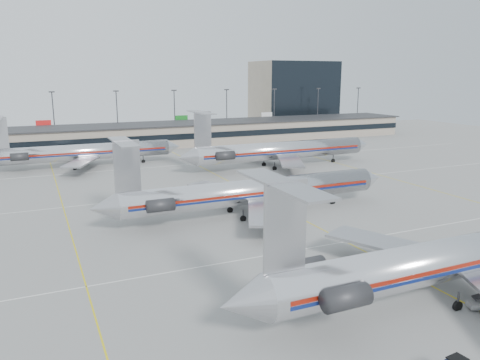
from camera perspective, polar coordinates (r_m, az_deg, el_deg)
ground at (r=51.20m, az=19.58°, el=-10.62°), size 260.00×260.00×0.00m
apron_markings at (r=58.21m, az=12.77°, el=-7.34°), size 160.00×0.15×0.02m
terminal at (r=136.58m, az=-9.88°, el=5.50°), size 162.00×17.00×6.25m
light_mast_row at (r=149.63m, az=-11.32°, el=8.13°), size 163.60×0.40×15.28m
distant_building at (r=187.69m, az=6.50°, el=10.34°), size 30.00×20.00×25.00m
jet_foreground at (r=46.88m, az=24.77°, el=-8.51°), size 47.30×27.85×12.38m
jet_second_row at (r=66.50m, az=1.09°, el=-1.43°), size 45.24×26.64×11.84m
jet_third_row at (r=102.07m, az=4.65°, el=3.62°), size 46.75×28.76×12.78m
jet_back_row at (r=107.35m, az=-18.68°, el=3.25°), size 42.45×26.11×11.61m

